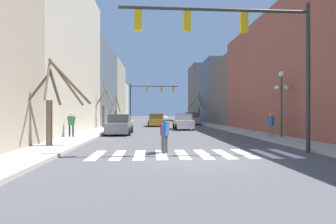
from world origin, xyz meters
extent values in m
plane|color=#4C4C4F|center=(0.00, 0.00, 0.00)|extent=(240.00, 240.00, 0.00)
cube|color=#ADA89E|center=(-6.53, 0.00, 0.07)|extent=(2.20, 90.00, 0.15)
cube|color=#BCB299|center=(-10.63, 13.02, 6.78)|extent=(6.00, 15.94, 13.56)
cube|color=#515B66|center=(-10.63, 28.92, 5.72)|extent=(6.00, 15.87, 11.43)
cube|color=tan|center=(-10.63, 44.49, 5.93)|extent=(6.00, 15.26, 11.87)
cube|color=#BCB299|center=(-10.63, 56.49, 4.41)|extent=(6.00, 8.75, 8.82)
cube|color=#934C3D|center=(10.63, 14.85, 5.04)|extent=(6.00, 13.59, 10.08)
cube|color=#66564C|center=(10.63, 26.50, 4.58)|extent=(6.00, 9.73, 9.16)
cube|color=#515B66|center=(10.63, 38.64, 5.42)|extent=(6.00, 14.54, 10.84)
cube|color=#66564C|center=(10.63, 50.52, 6.27)|extent=(6.00, 9.23, 12.55)
cube|color=white|center=(-4.05, 1.21, 0.00)|extent=(0.45, 2.60, 0.01)
cube|color=white|center=(-3.15, 1.21, 0.00)|extent=(0.45, 2.60, 0.01)
cube|color=white|center=(-2.25, 1.21, 0.00)|extent=(0.45, 2.60, 0.01)
cube|color=white|center=(-1.35, 1.21, 0.00)|extent=(0.45, 2.60, 0.01)
cube|color=white|center=(-0.45, 1.21, 0.00)|extent=(0.45, 2.60, 0.01)
cube|color=white|center=(0.45, 1.21, 0.00)|extent=(0.45, 2.60, 0.01)
cube|color=white|center=(1.35, 1.21, 0.00)|extent=(0.45, 2.60, 0.01)
cube|color=white|center=(2.25, 1.21, 0.00)|extent=(0.45, 2.60, 0.01)
cube|color=white|center=(3.15, 1.21, 0.00)|extent=(0.45, 2.60, 0.01)
cube|color=white|center=(4.05, 1.21, 0.00)|extent=(0.45, 2.60, 0.01)
cylinder|color=#2D2D2D|center=(5.18, 1.30, 3.32)|extent=(0.18, 0.18, 6.63)
cylinder|color=#2D2D2D|center=(1.01, 1.30, 6.23)|extent=(8.33, 0.14, 0.14)
cube|color=yellow|center=(2.26, 1.30, 5.68)|extent=(0.32, 0.28, 0.84)
cube|color=yellow|center=(-0.24, 1.30, 5.68)|extent=(0.32, 0.28, 0.84)
cube|color=yellow|center=(-2.32, 1.30, 5.68)|extent=(0.32, 0.28, 0.84)
cylinder|color=#2D2D2D|center=(-5.18, 34.77, 3.33)|extent=(0.18, 0.18, 6.66)
cylinder|color=#2D2D2D|center=(-1.12, 34.77, 6.26)|extent=(8.12, 0.14, 0.14)
cube|color=yellow|center=(-2.33, 34.77, 5.71)|extent=(0.32, 0.28, 0.84)
cube|color=yellow|center=(0.10, 34.77, 5.71)|extent=(0.32, 0.28, 0.84)
cube|color=yellow|center=(2.13, 34.77, 5.71)|extent=(0.32, 0.28, 0.84)
cylinder|color=#1E4C2D|center=(6.92, 7.02, 2.16)|extent=(0.12, 0.12, 4.02)
sphere|color=white|center=(6.92, 7.02, 4.35)|extent=(0.36, 0.36, 0.36)
sphere|color=white|center=(6.60, 7.02, 3.45)|extent=(0.31, 0.31, 0.31)
sphere|color=white|center=(7.24, 7.02, 3.45)|extent=(0.31, 0.31, 0.31)
cube|color=gray|center=(-4.31, 11.81, 0.58)|extent=(1.73, 4.60, 0.80)
cube|color=#464648|center=(-4.31, 11.81, 1.31)|extent=(1.59, 2.39, 0.66)
cylinder|color=black|center=(-5.19, 13.24, 0.32)|extent=(0.22, 0.64, 0.64)
cylinder|color=black|center=(-3.43, 13.24, 0.32)|extent=(0.22, 0.64, 0.64)
cylinder|color=black|center=(-5.19, 10.39, 0.32)|extent=(0.22, 0.64, 0.64)
cylinder|color=black|center=(-3.43, 10.39, 0.32)|extent=(0.22, 0.64, 0.64)
cube|color=#A38423|center=(-1.07, 24.24, 0.57)|extent=(1.86, 4.73, 0.80)
cube|color=#594813|center=(-1.07, 24.24, 1.30)|extent=(1.71, 2.46, 0.65)
cylinder|color=black|center=(-0.12, 22.77, 0.32)|extent=(0.22, 0.64, 0.64)
cylinder|color=black|center=(-2.02, 22.77, 0.32)|extent=(0.22, 0.64, 0.64)
cylinder|color=black|center=(-0.12, 25.70, 0.32)|extent=(0.22, 0.64, 0.64)
cylinder|color=black|center=(-2.02, 25.70, 0.32)|extent=(0.22, 0.64, 0.64)
cube|color=gray|center=(4.22, 36.67, 0.57)|extent=(1.91, 4.35, 0.78)
cube|color=#464648|center=(4.22, 36.67, 1.28)|extent=(1.76, 2.26, 0.64)
cylinder|color=black|center=(3.24, 38.01, 0.32)|extent=(0.22, 0.64, 0.64)
cylinder|color=black|center=(5.20, 38.01, 0.32)|extent=(0.22, 0.64, 0.64)
cylinder|color=black|center=(3.24, 35.32, 0.32)|extent=(0.22, 0.64, 0.64)
cylinder|color=black|center=(5.20, 35.32, 0.32)|extent=(0.22, 0.64, 0.64)
cube|color=white|center=(1.64, 17.40, 0.58)|extent=(1.71, 4.23, 0.81)
cube|color=gray|center=(1.64, 17.40, 1.32)|extent=(1.57, 2.20, 0.66)
cylinder|color=black|center=(0.77, 18.71, 0.32)|extent=(0.22, 0.64, 0.64)
cylinder|color=black|center=(2.52, 18.71, 0.32)|extent=(0.22, 0.64, 0.64)
cylinder|color=black|center=(0.77, 16.09, 0.32)|extent=(0.22, 0.64, 0.64)
cylinder|color=black|center=(2.52, 16.09, 0.32)|extent=(0.22, 0.64, 0.64)
cube|color=gray|center=(4.22, 28.16, 0.63)|extent=(1.91, 4.31, 0.90)
cube|color=#464648|center=(4.22, 28.16, 1.45)|extent=(1.76, 2.24, 0.74)
cylinder|color=black|center=(3.25, 29.49, 0.32)|extent=(0.22, 0.64, 0.64)
cylinder|color=black|center=(5.19, 29.49, 0.32)|extent=(0.22, 0.64, 0.64)
cylinder|color=black|center=(3.25, 26.82, 0.32)|extent=(0.22, 0.64, 0.64)
cylinder|color=black|center=(5.19, 26.82, 0.32)|extent=(0.22, 0.64, 0.64)
cylinder|color=#282D47|center=(-7.25, 8.25, 0.54)|extent=(0.12, 0.12, 0.78)
cylinder|color=#282D47|center=(-6.99, 8.14, 0.54)|extent=(0.12, 0.12, 0.78)
cube|color=#337542|center=(-7.12, 8.19, 1.24)|extent=(0.44, 0.35, 0.61)
sphere|color=beige|center=(-7.12, 8.19, 1.69)|extent=(0.22, 0.22, 0.22)
cylinder|color=#337542|center=(-7.33, 8.28, 1.20)|extent=(0.28, 0.18, 0.60)
cylinder|color=#337542|center=(-6.92, 8.11, 1.20)|extent=(0.28, 0.18, 0.60)
cylinder|color=#7A705B|center=(6.23, 7.30, 0.53)|extent=(0.11, 0.11, 0.76)
cylinder|color=#7A705B|center=(6.31, 7.04, 0.53)|extent=(0.11, 0.11, 0.76)
cube|color=#235693|center=(6.27, 7.17, 1.21)|extent=(0.31, 0.42, 0.60)
sphere|color=tan|center=(6.27, 7.17, 1.65)|extent=(0.21, 0.21, 0.21)
cylinder|color=#235693|center=(6.21, 7.37, 1.17)|extent=(0.16, 0.27, 0.58)
cylinder|color=#235693|center=(6.34, 6.97, 1.17)|extent=(0.16, 0.27, 0.58)
cylinder|color=#4C4C51|center=(-1.22, 1.36, 0.39)|extent=(0.12, 0.12, 0.78)
cylinder|color=#4C4C51|center=(-1.11, 1.61, 0.39)|extent=(0.12, 0.12, 0.78)
cube|color=#235693|center=(-1.17, 1.48, 1.08)|extent=(0.35, 0.43, 0.61)
sphere|color=tan|center=(-1.17, 1.48, 1.53)|extent=(0.22, 0.22, 0.22)
cylinder|color=#235693|center=(-1.26, 1.28, 1.04)|extent=(0.19, 0.28, 0.59)
cylinder|color=#235693|center=(-1.08, 1.68, 1.04)|extent=(0.19, 0.28, 0.59)
cylinder|color=#4C4C51|center=(-1.26, 1.77, 0.38)|extent=(0.11, 0.11, 0.76)
cylinder|color=#4C4C51|center=(-1.07, 1.96, 0.38)|extent=(0.11, 0.11, 0.76)
cube|color=red|center=(-1.16, 1.87, 1.05)|extent=(0.41, 0.41, 0.59)
sphere|color=brown|center=(-1.16, 1.87, 1.49)|extent=(0.21, 0.21, 0.21)
cylinder|color=red|center=(-1.31, 1.71, 1.01)|extent=(0.24, 0.25, 0.58)
cylinder|color=red|center=(-1.02, 2.02, 1.01)|extent=(0.24, 0.25, 0.58)
cylinder|color=brown|center=(-6.83, 28.73, 1.09)|extent=(0.26, 0.26, 1.88)
cylinder|color=brown|center=(-6.69, 28.26, 2.80)|extent=(0.35, 1.02, 1.86)
cylinder|color=brown|center=(-6.55, 29.19, 2.97)|extent=(0.68, 1.06, 2.44)
cylinder|color=brown|center=(-7.06, 28.12, 3.02)|extent=(0.57, 1.33, 2.22)
cylinder|color=brown|center=(-6.78, 3.41, 1.27)|extent=(0.30, 0.30, 2.24)
cylinder|color=brown|center=(-6.69, 3.94, 3.06)|extent=(0.32, 1.18, 1.81)
cylinder|color=brown|center=(-5.80, 3.52, 3.30)|extent=(2.07, 0.40, 2.25)
cylinder|color=brown|center=(-6.69, 2.92, 3.28)|extent=(0.27, 1.07, 1.89)
cylinder|color=brown|center=(-6.02, 3.67, 3.30)|extent=(1.61, 0.68, 2.37)
cylinder|color=brown|center=(-7.31, 3.24, 2.88)|extent=(1.17, 0.48, 1.71)
cylinder|color=brown|center=(6.33, 33.67, 1.37)|extent=(0.32, 0.32, 2.43)
cylinder|color=brown|center=(6.49, 32.98, 3.30)|extent=(0.40, 1.50, 1.59)
cylinder|color=brown|center=(6.63, 33.43, 3.35)|extent=(0.70, 0.61, 2.10)
cylinder|color=brown|center=(6.76, 33.22, 3.78)|extent=(1.01, 1.07, 2.87)
cylinder|color=brown|center=(5.44, 34.04, 3.48)|extent=(1.86, 0.93, 2.30)
cylinder|color=brown|center=(-6.90, 19.16, 1.36)|extent=(0.32, 0.32, 2.41)
cylinder|color=brown|center=(-6.40, 19.38, 3.57)|extent=(1.14, 0.60, 2.33)
cylinder|color=brown|center=(-7.31, 18.82, 3.05)|extent=(0.93, 0.84, 1.71)
cylinder|color=brown|center=(-6.59, 18.66, 3.74)|extent=(0.72, 1.13, 2.73)
cylinder|color=brown|center=(-6.33, 18.66, 3.66)|extent=(1.23, 1.14, 2.67)
camera|label=1|loc=(-1.81, -9.85, 1.78)|focal=28.00mm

